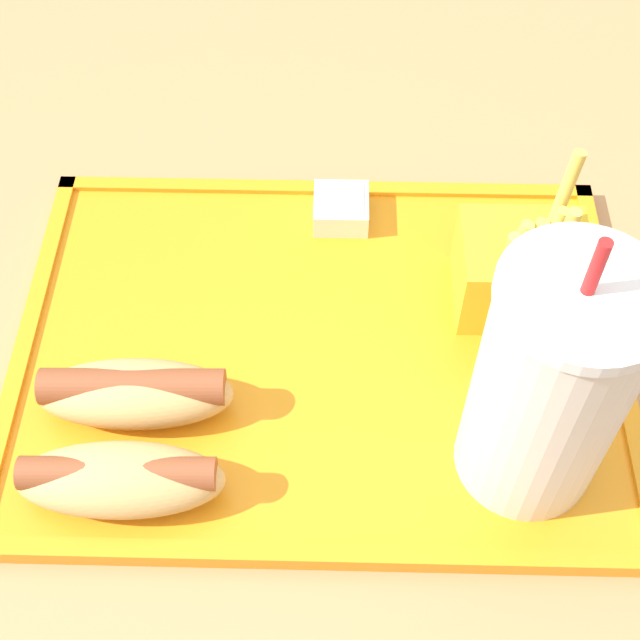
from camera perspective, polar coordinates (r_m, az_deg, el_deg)
ground_plane at (r=1.29m, az=0.65°, el=-19.66°), size 8.00×8.00×0.00m
dining_table at (r=0.95m, az=0.85°, el=-13.46°), size 1.30×0.91×0.72m
food_tray at (r=0.62m, az=0.00°, el=-1.89°), size 0.42×0.31×0.01m
soda_cup at (r=0.51m, az=14.50°, el=-4.11°), size 0.09×0.09×0.21m
hot_dog_far at (r=0.55m, az=-12.69°, el=-9.88°), size 0.13×0.05×0.04m
hot_dog_near at (r=0.58m, az=-11.79°, el=-4.55°), size 0.13×0.05×0.04m
fries_carton at (r=0.63m, az=12.79°, el=3.23°), size 0.09×0.07×0.12m
sauce_cup_mayo at (r=0.68m, az=1.32°, el=7.18°), size 0.04×0.04×0.02m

